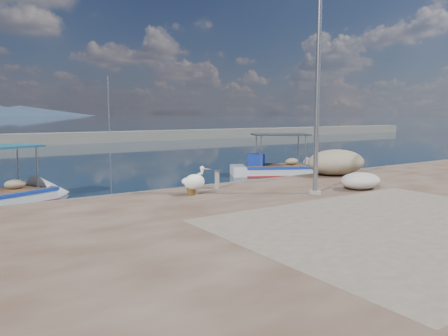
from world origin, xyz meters
TOP-DOWN VIEW (x-y plane):
  - ground at (0.00, 0.00)m, footprint 1400.00×1400.00m
  - quay_patch at (1.00, -3.00)m, footprint 9.00×7.00m
  - breakwater at (-0.00, 40.00)m, footprint 120.00×2.20m
  - boat_right at (6.59, 8.42)m, footprint 5.57×3.99m
  - pelican at (-1.43, 3.45)m, footprint 1.05×0.70m
  - lamp_post at (2.21, 1.40)m, footprint 0.44×0.96m
  - bollard_near at (-0.05, 4.19)m, footprint 0.22×0.22m
  - potted_plant at (-1.53, 3.49)m, footprint 0.63×0.60m
  - net_pile_c at (6.43, 4.26)m, footprint 2.94×2.10m
  - net_pile_d at (4.28, 1.12)m, footprint 1.65×1.24m

SIDE VIEW (x-z plane):
  - ground at x=0.00m, z-range 0.00..0.00m
  - boat_right at x=6.59m, z-range -1.09..1.49m
  - quay_patch at x=1.00m, z-range 0.50..0.51m
  - breakwater at x=0.00m, z-range -3.15..4.35m
  - potted_plant at x=-1.53m, z-range 0.50..1.05m
  - net_pile_d at x=4.28m, z-range 0.50..1.12m
  - bollard_near at x=-0.05m, z-range 0.53..1.21m
  - pelican at x=-1.43m, z-range 0.47..1.47m
  - net_pile_c at x=6.43m, z-range 0.50..1.65m
  - lamp_post at x=2.21m, z-range 0.30..7.30m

